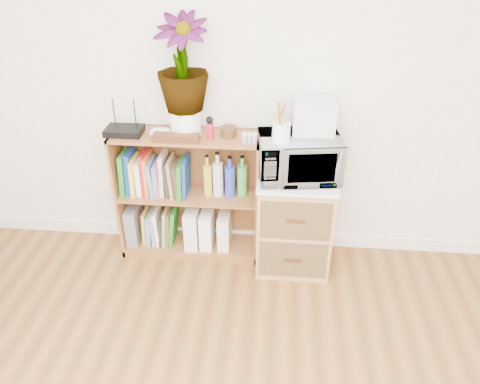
# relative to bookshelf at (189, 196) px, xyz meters

# --- Properties ---
(skirting_board) EXTENTS (4.00, 0.02, 0.10)m
(skirting_board) POSITION_rel_bookshelf_xyz_m (0.35, 0.14, -0.42)
(skirting_board) COLOR white
(skirting_board) RESTS_ON ground
(bookshelf) EXTENTS (1.00, 0.30, 0.95)m
(bookshelf) POSITION_rel_bookshelf_xyz_m (0.00, 0.00, 0.00)
(bookshelf) COLOR brown
(bookshelf) RESTS_ON ground
(wicker_unit) EXTENTS (0.50, 0.45, 0.70)m
(wicker_unit) POSITION_rel_bookshelf_xyz_m (0.75, -0.08, -0.12)
(wicker_unit) COLOR #9E7542
(wicker_unit) RESTS_ON ground
(microwave) EXTENTS (0.56, 0.42, 0.28)m
(microwave) POSITION_rel_bookshelf_xyz_m (0.75, -0.08, 0.39)
(microwave) COLOR white
(microwave) RESTS_ON wicker_unit
(pen_cup) EXTENTS (0.11, 0.11, 0.12)m
(pen_cup) POSITION_rel_bookshelf_xyz_m (0.63, -0.16, 0.59)
(pen_cup) COLOR white
(pen_cup) RESTS_ON microwave
(small_appliance) EXTENTS (0.26, 0.22, 0.21)m
(small_appliance) POSITION_rel_bookshelf_xyz_m (0.83, 0.01, 0.63)
(small_appliance) COLOR silver
(small_appliance) RESTS_ON microwave
(router) EXTENTS (0.24, 0.17, 0.04)m
(router) POSITION_rel_bookshelf_xyz_m (-0.40, -0.02, 0.50)
(router) COLOR black
(router) RESTS_ON bookshelf
(white_bowl) EXTENTS (0.13, 0.13, 0.03)m
(white_bowl) POSITION_rel_bookshelf_xyz_m (-0.16, -0.03, 0.49)
(white_bowl) COLOR white
(white_bowl) RESTS_ON bookshelf
(plant_pot) EXTENTS (0.20, 0.20, 0.17)m
(plant_pot) POSITION_rel_bookshelf_xyz_m (0.01, 0.02, 0.56)
(plant_pot) COLOR white
(plant_pot) RESTS_ON bookshelf
(potted_plant) EXTENTS (0.33, 0.33, 0.59)m
(potted_plant) POSITION_rel_bookshelf_xyz_m (0.01, 0.02, 0.94)
(potted_plant) COLOR #377D32
(potted_plant) RESTS_ON plant_pot
(trinket_box) EXTENTS (0.30, 0.07, 0.05)m
(trinket_box) POSITION_rel_bookshelf_xyz_m (-0.04, -0.10, 0.50)
(trinket_box) COLOR #391C0F
(trinket_box) RESTS_ON bookshelf
(kokeshi_doll) EXTENTS (0.05, 0.05, 0.11)m
(kokeshi_doll) POSITION_rel_bookshelf_xyz_m (0.17, -0.04, 0.53)
(kokeshi_doll) COLOR #AA152A
(kokeshi_doll) RESTS_ON bookshelf
(wooden_bowl) EXTENTS (0.11, 0.11, 0.06)m
(wooden_bowl) POSITION_rel_bookshelf_xyz_m (0.29, 0.01, 0.51)
(wooden_bowl) COLOR #3C2510
(wooden_bowl) RESTS_ON bookshelf
(paint_jars) EXTENTS (0.10, 0.04, 0.05)m
(paint_jars) POSITION_rel_bookshelf_xyz_m (0.43, -0.09, 0.50)
(paint_jars) COLOR #CB7194
(paint_jars) RESTS_ON bookshelf
(file_box) EXTENTS (0.09, 0.23, 0.28)m
(file_box) POSITION_rel_bookshelf_xyz_m (-0.43, 0.00, -0.26)
(file_box) COLOR slate
(file_box) RESTS_ON bookshelf
(magazine_holder_left) EXTENTS (0.10, 0.24, 0.30)m
(magazine_holder_left) POSITION_rel_bookshelf_xyz_m (0.02, -0.01, -0.25)
(magazine_holder_left) COLOR silver
(magazine_holder_left) RESTS_ON bookshelf
(magazine_holder_mid) EXTENTS (0.09, 0.22, 0.28)m
(magazine_holder_mid) POSITION_rel_bookshelf_xyz_m (0.12, -0.01, -0.27)
(magazine_holder_mid) COLOR white
(magazine_holder_mid) RESTS_ON bookshelf
(magazine_holder_right) EXTENTS (0.08, 0.21, 0.27)m
(magazine_holder_right) POSITION_rel_bookshelf_xyz_m (0.25, -0.01, -0.27)
(magazine_holder_right) COLOR silver
(magazine_holder_right) RESTS_ON bookshelf
(cookbooks) EXTENTS (0.47, 0.20, 0.31)m
(cookbooks) POSITION_rel_bookshelf_xyz_m (-0.24, 0.00, 0.16)
(cookbooks) COLOR #1E7028
(cookbooks) RESTS_ON bookshelf
(liquor_bottles) EXTENTS (0.46, 0.07, 0.32)m
(liquor_bottles) POSITION_rel_bookshelf_xyz_m (0.33, 0.00, 0.17)
(liquor_bottles) COLOR gold
(liquor_bottles) RESTS_ON bookshelf
(lower_books) EXTENTS (0.26, 0.19, 0.30)m
(lower_books) POSITION_rel_bookshelf_xyz_m (-0.23, 0.00, -0.27)
(lower_books) COLOR gold
(lower_books) RESTS_ON bookshelf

